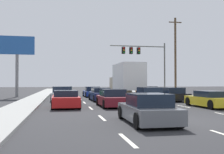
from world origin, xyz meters
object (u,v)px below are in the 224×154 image
box_truck (126,79)px  car_yellow (210,100)px  car_red (66,99)px  car_gray (148,110)px  car_green (65,92)px  roadside_billboard (17,53)px  utility_pole_mid (175,56)px  car_black (172,95)px  traffic_signal_mast (141,55)px  car_silver (62,94)px  car_white (149,96)px  car_blue (92,92)px  car_navy (100,95)px  car_maroon (112,98)px  car_orange (148,92)px

box_truck → car_yellow: size_ratio=1.88×
car_red → box_truck: 12.43m
car_gray → car_yellow: 8.92m
car_green → roadside_billboard: (-5.70, 0.83, 4.69)m
car_green → utility_pole_mid: 15.40m
car_black → car_green: bearing=137.8°
car_gray → traffic_signal_mast: size_ratio=0.49×
car_black → car_gray: bearing=-118.1°
car_silver → utility_pole_mid: (15.03, 6.88, 4.77)m
car_silver → traffic_signal_mast: bearing=41.4°
car_white → car_black: car_white is taller
car_silver → car_blue: car_silver is taller
car_navy → utility_pole_mid: bearing=34.7°
car_red → utility_pole_mid: (14.76, 13.99, 4.82)m
car_blue → car_maroon: car_maroon is taller
car_blue → car_silver: bearing=-121.0°
car_navy → roadside_billboard: bearing=137.2°
car_white → utility_pole_mid: utility_pole_mid is taller
car_gray → car_black: car_black is taller
roadside_billboard → car_maroon: bearing=-58.4°
car_green → traffic_signal_mast: bearing=17.0°
car_orange → traffic_signal_mast: (0.43, 4.27, 5.12)m
traffic_signal_mast → roadside_billboard: traffic_signal_mast is taller
car_navy → traffic_signal_mast: traffic_signal_mast is taller
car_green → car_navy: 8.15m
car_silver → car_black: 10.57m
car_navy → car_black: size_ratio=1.04×
car_navy → car_maroon: car_maroon is taller
car_silver → car_red: bearing=-87.9°
box_truck → traffic_signal_mast: bearing=60.4°
car_red → utility_pole_mid: size_ratio=0.40×
car_gray → box_truck: (3.63, 17.99, 1.55)m
car_silver → utility_pole_mid: utility_pole_mid is taller
car_blue → roadside_billboard: roadside_billboard is taller
utility_pole_mid → car_orange: bearing=-162.2°
car_maroon → car_green: bearing=103.2°
car_green → roadside_billboard: bearing=171.7°
car_green → car_white: 13.64m
car_black → utility_pole_mid: size_ratio=0.41×
car_maroon → car_black: 8.17m
car_red → car_navy: size_ratio=0.93×
car_green → car_blue: bearing=-5.9°
car_navy → roadside_billboard: size_ratio=0.61×
car_red → box_truck: (6.99, 10.15, 1.57)m
car_orange → traffic_signal_mast: size_ratio=0.52×
traffic_signal_mast → car_gray: bearing=-106.8°
car_green → car_red: car_green is taller
car_black → car_red: bearing=-155.2°
car_maroon → car_black: car_black is taller
car_red → car_white: (6.69, 1.63, 0.05)m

